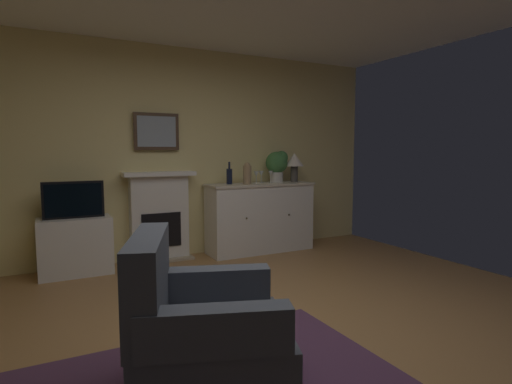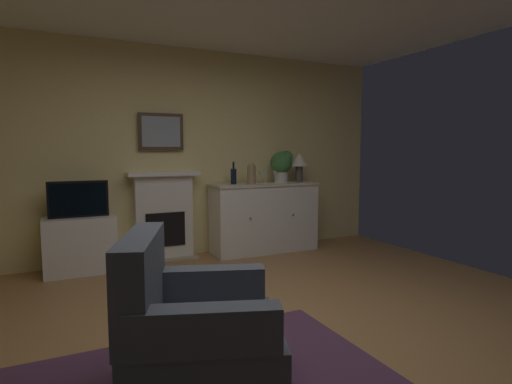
{
  "view_description": "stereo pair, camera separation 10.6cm",
  "coord_description": "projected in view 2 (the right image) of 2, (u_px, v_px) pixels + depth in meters",
  "views": [
    {
      "loc": [
        -1.47,
        -2.44,
        1.35
      ],
      "look_at": [
        0.15,
        0.68,
        1.0
      ],
      "focal_mm": 28.76,
      "sensor_mm": 36.0,
      "label": 1
    },
    {
      "loc": [
        -1.37,
        -2.49,
        1.35
      ],
      "look_at": [
        0.15,
        0.68,
        1.0
      ],
      "focal_mm": 28.76,
      "sensor_mm": 36.0,
      "label": 2
    }
  ],
  "objects": [
    {
      "name": "sideboard_cabinet",
      "position": [
        264.0,
        217.0,
        5.51
      ],
      "size": [
        1.46,
        0.49,
        0.92
      ],
      "color": "white",
      "rests_on": "ground_plane"
    },
    {
      "name": "wall_rear",
      "position": [
        177.0,
        153.0,
        5.23
      ],
      "size": [
        5.88,
        0.06,
        2.64
      ],
      "primitive_type": "cube",
      "color": "#EAD68C",
      "rests_on": "ground_plane"
    },
    {
      "name": "wine_bottle",
      "position": [
        234.0,
        176.0,
        5.31
      ],
      "size": [
        0.08,
        0.08,
        0.29
      ],
      "color": "black",
      "rests_on": "sideboard_cabinet"
    },
    {
      "name": "armchair",
      "position": [
        193.0,
        332.0,
        2.21
      ],
      "size": [
        1.02,
        0.99,
        0.92
      ],
      "color": "#474C56",
      "rests_on": "ground_plane"
    },
    {
      "name": "potted_plant_small",
      "position": [
        282.0,
        164.0,
        5.61
      ],
      "size": [
        0.3,
        0.3,
        0.43
      ],
      "color": "beige",
      "rests_on": "sideboard_cabinet"
    },
    {
      "name": "wine_glass_left",
      "position": [
        261.0,
        174.0,
        5.4
      ],
      "size": [
        0.07,
        0.07,
        0.16
      ],
      "color": "silver",
      "rests_on": "sideboard_cabinet"
    },
    {
      "name": "table_lamp",
      "position": [
        299.0,
        162.0,
        5.67
      ],
      "size": [
        0.26,
        0.26,
        0.4
      ],
      "color": "#4C4742",
      "rests_on": "sideboard_cabinet"
    },
    {
      "name": "tv_set",
      "position": [
        78.0,
        199.0,
        4.48
      ],
      "size": [
        0.62,
        0.07,
        0.4
      ],
      "color": "black",
      "rests_on": "tv_cabinet"
    },
    {
      "name": "tv_cabinet",
      "position": [
        80.0,
        245.0,
        4.55
      ],
      "size": [
        0.75,
        0.42,
        0.63
      ],
      "color": "white",
      "rests_on": "ground_plane"
    },
    {
      "name": "fireplace_unit",
      "position": [
        164.0,
        216.0,
        5.1
      ],
      "size": [
        0.87,
        0.3,
        1.1
      ],
      "color": "white",
      "rests_on": "ground_plane"
    },
    {
      "name": "ground_plane",
      "position": [
        277.0,
        346.0,
        2.96
      ],
      "size": [
        5.88,
        5.42,
        0.1
      ],
      "primitive_type": "cube",
      "color": "#9E7042",
      "rests_on": "ground"
    },
    {
      "name": "vase_decorative",
      "position": [
        251.0,
        173.0,
        5.32
      ],
      "size": [
        0.11,
        0.11,
        0.28
      ],
      "color": "#9E7F5B",
      "rests_on": "sideboard_cabinet"
    },
    {
      "name": "wine_glass_center",
      "position": [
        266.0,
        174.0,
        5.51
      ],
      "size": [
        0.07,
        0.07,
        0.16
      ],
      "color": "silver",
      "rests_on": "sideboard_cabinet"
    },
    {
      "name": "framed_picture",
      "position": [
        161.0,
        132.0,
        5.03
      ],
      "size": [
        0.55,
        0.04,
        0.45
      ],
      "color": "#473323"
    },
    {
      "name": "wine_glass_right",
      "position": [
        275.0,
        174.0,
        5.5
      ],
      "size": [
        0.07,
        0.07,
        0.16
      ],
      "color": "silver",
      "rests_on": "sideboard_cabinet"
    }
  ]
}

